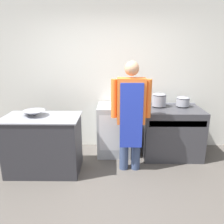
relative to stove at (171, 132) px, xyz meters
name	(u,v)px	position (x,y,z in m)	size (l,w,h in m)	color
ground_plane	(108,213)	(-1.08, -1.51, -0.43)	(14.00, 14.00, 0.00)	#4C4742
wall_back	(111,77)	(-1.08, 0.43, 0.92)	(8.00, 0.05, 2.70)	silver
prep_counter	(44,144)	(-2.09, -0.57, 0.01)	(1.13, 0.63, 0.89)	#2D2D33
stove	(171,132)	(0.00, 0.00, 0.00)	(0.99, 0.71, 0.88)	#38383D
fridge_unit	(114,129)	(-1.01, 0.08, 0.02)	(0.58, 0.61, 0.90)	#A8ADB2
person_cook	(131,112)	(-0.76, -0.51, 0.52)	(0.59, 0.24, 1.69)	#38476B
mixing_bowl	(34,113)	(-2.20, -0.53, 0.50)	(0.33, 0.33, 0.08)	gray
small_bowl	(29,113)	(-2.30, -0.48, 0.48)	(0.21, 0.21, 0.06)	gray
stock_pot	(159,99)	(-0.22, 0.13, 0.56)	(0.24, 0.24, 0.22)	gray
sauce_pot	(183,101)	(0.20, 0.13, 0.53)	(0.22, 0.22, 0.16)	gray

